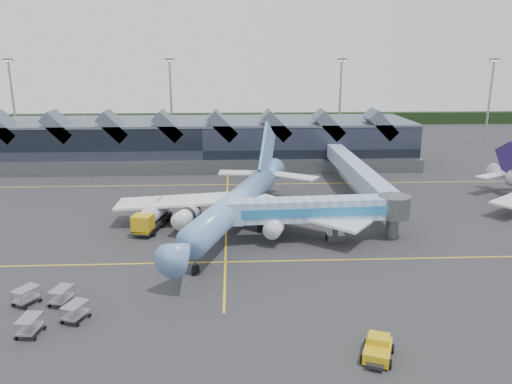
{
  "coord_description": "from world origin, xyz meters",
  "views": [
    {
      "loc": [
        0.99,
        -62.0,
        23.37
      ],
      "look_at": [
        4.19,
        4.46,
        5.0
      ],
      "focal_mm": 35.0,
      "sensor_mm": 36.0,
      "label": 1
    }
  ],
  "objects_px": {
    "main_airliner": "(238,202)",
    "fuel_truck": "(153,214)",
    "jet_bridge": "(329,210)",
    "pushback_tug": "(378,349)"
  },
  "relations": [
    {
      "from": "main_airliner",
      "to": "fuel_truck",
      "type": "xyz_separation_m",
      "value": [
        -11.86,
        1.27,
        -2.03
      ]
    },
    {
      "from": "jet_bridge",
      "to": "pushback_tug",
      "type": "height_order",
      "value": "jet_bridge"
    },
    {
      "from": "jet_bridge",
      "to": "pushback_tug",
      "type": "distance_m",
      "value": 26.39
    },
    {
      "from": "jet_bridge",
      "to": "fuel_truck",
      "type": "xyz_separation_m",
      "value": [
        -23.38,
        6.12,
        -2.2
      ]
    },
    {
      "from": "fuel_truck",
      "to": "pushback_tug",
      "type": "height_order",
      "value": "fuel_truck"
    },
    {
      "from": "jet_bridge",
      "to": "pushback_tug",
      "type": "relative_size",
      "value": 5.93
    },
    {
      "from": "main_airliner",
      "to": "jet_bridge",
      "type": "relative_size",
      "value": 1.65
    },
    {
      "from": "pushback_tug",
      "to": "main_airliner",
      "type": "bearing_deg",
      "value": 130.86
    },
    {
      "from": "main_airliner",
      "to": "pushback_tug",
      "type": "xyz_separation_m",
      "value": [
        10.64,
        -31.01,
        -3.18
      ]
    },
    {
      "from": "jet_bridge",
      "to": "fuel_truck",
      "type": "distance_m",
      "value": 24.27
    }
  ]
}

